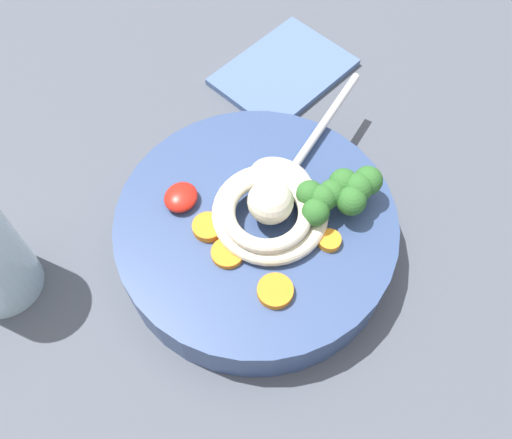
# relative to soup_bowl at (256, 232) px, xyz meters

# --- Properties ---
(table_slab) EXTENTS (1.20, 1.20, 0.04)m
(table_slab) POSITION_rel_soup_bowl_xyz_m (-0.03, 0.01, -0.05)
(table_slab) COLOR #474C56
(table_slab) RESTS_ON ground
(soup_bowl) EXTENTS (0.25, 0.25, 0.05)m
(soup_bowl) POSITION_rel_soup_bowl_xyz_m (0.00, 0.00, 0.00)
(soup_bowl) COLOR #334775
(soup_bowl) RESTS_ON table_slab
(noodle_pile) EXTENTS (0.11, 0.11, 0.05)m
(noodle_pile) POSITION_rel_soup_bowl_xyz_m (-0.01, 0.01, 0.04)
(noodle_pile) COLOR beige
(noodle_pile) RESTS_ON soup_bowl
(soup_spoon) EXTENTS (0.17, 0.06, 0.02)m
(soup_spoon) POSITION_rel_soup_bowl_xyz_m (-0.06, 0.00, 0.03)
(soup_spoon) COLOR #B7B7BC
(soup_spoon) RESTS_ON soup_bowl
(chili_sauce_dollop) EXTENTS (0.03, 0.03, 0.01)m
(chili_sauce_dollop) POSITION_rel_soup_bowl_xyz_m (0.01, -0.07, 0.03)
(chili_sauce_dollop) COLOR red
(chili_sauce_dollop) RESTS_ON soup_bowl
(broccoli_floret_right) EXTENTS (0.05, 0.04, 0.04)m
(broccoli_floret_right) POSITION_rel_soup_bowl_xyz_m (-0.05, 0.07, 0.05)
(broccoli_floret_right) COLOR #7A9E60
(broccoli_floret_right) RESTS_ON soup_bowl
(broccoli_floret_center) EXTENTS (0.05, 0.04, 0.04)m
(broccoli_floret_center) POSITION_rel_soup_bowl_xyz_m (-0.03, 0.05, 0.05)
(broccoli_floret_center) COLOR #7A9E60
(broccoli_floret_center) RESTS_ON soup_bowl
(carrot_slice_far) EXTENTS (0.02, 0.02, 0.01)m
(carrot_slice_far) POSITION_rel_soup_bowl_xyz_m (-0.01, 0.07, 0.03)
(carrot_slice_far) COLOR orange
(carrot_slice_far) RESTS_ON soup_bowl
(carrot_slice_extra_a) EXTENTS (0.03, 0.03, 0.01)m
(carrot_slice_extra_a) POSITION_rel_soup_bowl_xyz_m (0.04, -0.01, 0.03)
(carrot_slice_extra_a) COLOR orange
(carrot_slice_extra_a) RESTS_ON soup_bowl
(carrot_slice_beside_noodles) EXTENTS (0.03, 0.03, 0.01)m
(carrot_slice_beside_noodles) POSITION_rel_soup_bowl_xyz_m (0.05, 0.05, 0.03)
(carrot_slice_beside_noodles) COLOR orange
(carrot_slice_beside_noodles) RESTS_ON soup_bowl
(carrot_slice_extra_b) EXTENTS (0.03, 0.03, 0.01)m
(carrot_slice_extra_b) POSITION_rel_soup_bowl_xyz_m (0.03, -0.03, 0.03)
(carrot_slice_extra_b) COLOR orange
(carrot_slice_extra_b) RESTS_ON soup_bowl
(folded_napkin) EXTENTS (0.17, 0.14, 0.01)m
(folded_napkin) POSITION_rel_soup_bowl_xyz_m (-0.21, -0.08, -0.02)
(folded_napkin) COLOR #4C6693
(folded_napkin) RESTS_ON table_slab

